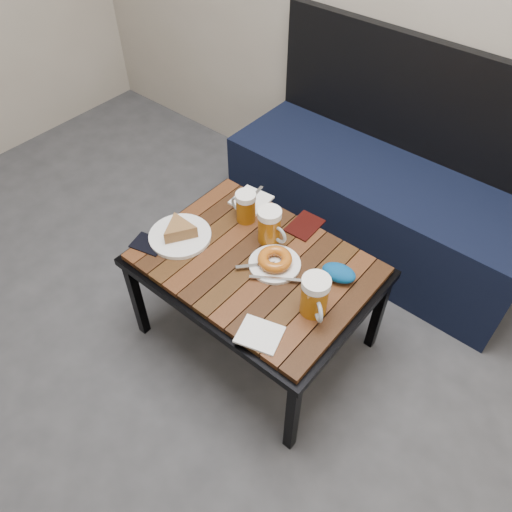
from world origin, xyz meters
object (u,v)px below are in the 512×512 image
Objects in this scene: cafe_table at (256,270)px; beer_mug_centre at (270,226)px; plate_pie at (180,232)px; plate_bagel at (275,261)px; passport_navy at (148,244)px; beer_mug_left at (245,207)px; passport_burgundy at (305,226)px; beer_mug_right at (315,296)px; bench at (379,200)px; knit_pouch at (339,273)px.

beer_mug_centre reaches higher than cafe_table.
plate_pie is at bearing -163.53° from cafe_table.
beer_mug_centre reaches higher than plate_pie.
plate_bagel is 1.95× the size of passport_navy.
beer_mug_left reaches higher than passport_burgundy.
beer_mug_centre is 0.36m from beer_mug_right.
beer_mug_centre is at bearing 118.32° from passport_navy.
cafe_table is 0.25m from beer_mug_left.
beer_mug_centre is at bearing 105.30° from cafe_table.
bench reaches higher than beer_mug_centre.
plate_bagel is at bearing -158.39° from beer_mug_right.
beer_mug_right reaches higher than plate_bagel.
beer_mug_left reaches higher than knit_pouch.
bench is 9.81× the size of passport_burgundy.
passport_navy is 0.59m from passport_burgundy.
bench is 0.82m from cafe_table.
bench reaches higher than plate_bagel.
beer_mug_left is at bearing -162.56° from beer_mug_right.
knit_pouch is at bearing 135.57° from beer_mug_right.
passport_navy is at bearing -153.61° from knit_pouch.
passport_navy is (-0.42, -0.22, -0.02)m from plate_bagel.
bench is 1.67× the size of cafe_table.
beer_mug_centre reaches higher than knit_pouch.
plate_bagel is at bearing -83.36° from passport_burgundy.
plate_pie is 0.38m from plate_bagel.
knit_pouch reaches higher than passport_navy.
beer_mug_left reaches higher than cafe_table.
plate_pie is (-0.37, -0.89, 0.23)m from bench.
bench reaches higher than beer_mug_left.
plate_bagel is at bearing 23.03° from cafe_table.
cafe_table is 7.01× the size of passport_navy.
plate_bagel is at bearing -90.92° from bench.
passport_navy is (-0.33, -0.31, -0.07)m from beer_mug_centre.
cafe_table is 5.60× the size of beer_mug_right.
beer_mug_right is 0.64× the size of plate_pie.
cafe_table is at bearing -69.13° from beer_mug_centre.
passport_burgundy is (-0.26, 0.31, -0.07)m from beer_mug_right.
bench is 0.81m from plate_bagel.
beer_mug_centre is at bearing -167.18° from beer_mug_right.
plate_bagel is 1.94× the size of knit_pouch.
beer_mug_right is at bearing -76.32° from bench.
beer_mug_centre is 0.30m from knit_pouch.
plate_bagel is at bearing -37.90° from beer_mug_centre.
bench is 5.99× the size of plate_bagel.
passport_navy is at bearing -113.64° from bench.
beer_mug_left is 0.24m from passport_burgundy.
beer_mug_centre is (-0.03, 0.12, 0.11)m from cafe_table.
knit_pouch is (0.24, -0.14, 0.02)m from passport_burgundy.
bench is at bearing 141.60° from passport_navy.
beer_mug_right is 1.05× the size of passport_burgundy.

